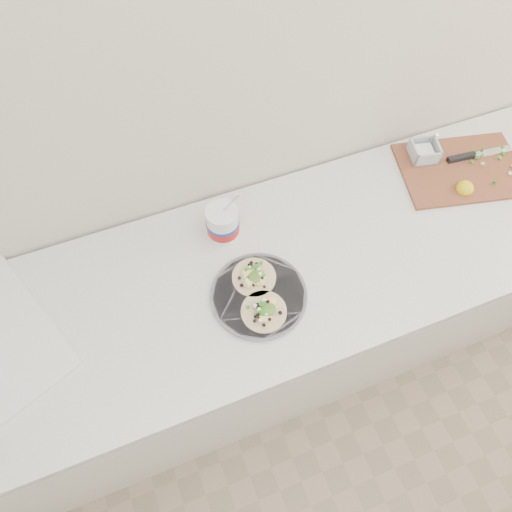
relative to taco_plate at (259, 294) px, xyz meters
name	(u,v)px	position (x,y,z in m)	size (l,w,h in m)	color
counter	(253,325)	(0.01, 0.09, -0.47)	(2.44, 0.66, 0.90)	silver
taco_plate	(259,294)	(0.00, 0.00, 0.00)	(0.29, 0.29, 0.04)	#5C5B62
tub	(223,222)	(-0.02, 0.25, 0.05)	(0.10, 0.10, 0.23)	white
cutboard	(460,165)	(0.83, 0.21, 0.00)	(0.48, 0.38, 0.07)	brown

